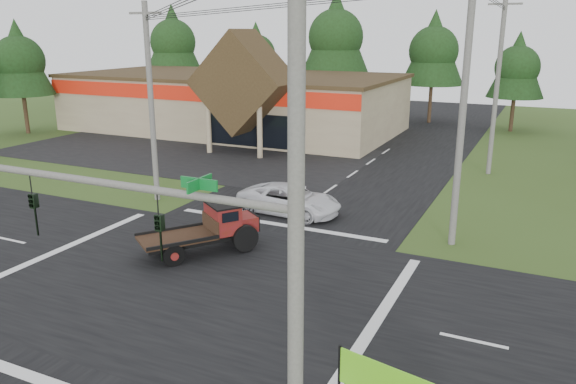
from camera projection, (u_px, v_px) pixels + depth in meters
The scene contains 18 objects.
ground at pixel (196, 281), 21.00m from camera, with size 120.00×120.00×0.00m, color #344B1A.
road_ns at pixel (196, 281), 21.00m from camera, with size 12.00×120.00×0.02m, color black.
road_ew at pixel (196, 281), 21.00m from camera, with size 120.00×12.00×0.02m, color black.
parking_apron at pixel (184, 152), 43.25m from camera, with size 28.00×14.00×0.02m, color black.
cvs_building at pixel (234, 101), 52.38m from camera, with size 30.40×18.20×9.19m.
traffic_signal_mast at pixel (217, 276), 10.88m from camera, with size 8.12×0.24×7.00m.
utility_pole_nr at pixel (296, 230), 9.85m from camera, with size 2.00×0.30×11.00m.
utility_pole_nw at pixel (151, 102), 29.75m from camera, with size 2.00×0.30×10.50m.
utility_pole_ne at pixel (463, 110), 23.06m from camera, with size 2.00×0.30×11.50m.
utility_pole_n at pixel (497, 85), 35.27m from camera, with size 2.00×0.30×11.20m.
tree_row_a at pixel (173, 40), 65.85m from camera, with size 6.72×6.72×12.12m.
tree_row_b at pixel (256, 52), 63.87m from camera, with size 5.60×5.60×10.10m.
tree_row_c at pixel (336, 34), 58.35m from camera, with size 7.28×7.28×13.13m.
tree_row_d at pixel (434, 48), 55.49m from camera, with size 6.16×6.16×11.11m.
tree_row_e at pixel (517, 65), 50.84m from camera, with size 5.04×5.04×9.09m.
tree_side_w at pixel (19, 58), 49.65m from camera, with size 5.60×5.60×10.10m.
antique_flatbed_truck at pixel (201, 230), 23.39m from camera, with size 1.90×4.99×2.09m, color #581B0C, non-canonical shape.
white_pickup at pixel (290, 200), 28.60m from camera, with size 2.46×5.34×1.48m, color silver.
Camera 1 is at (11.33, -15.96, 9.00)m, focal length 35.00 mm.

